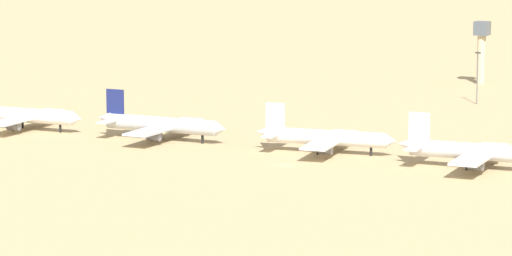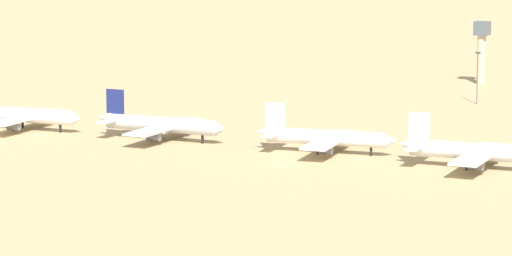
{
  "view_description": "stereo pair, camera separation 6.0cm",
  "coord_description": "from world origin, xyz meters",
  "px_view_note": "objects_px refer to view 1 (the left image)",
  "views": [
    {
      "loc": [
        150.38,
        -302.88,
        62.91
      ],
      "look_at": [
        -16.59,
        16.1,
        6.0
      ],
      "focal_mm": 96.15,
      "sensor_mm": 36.0,
      "label": 1
    },
    {
      "loc": [
        150.43,
        -302.85,
        62.91
      ],
      "look_at": [
        -16.59,
        16.1,
        6.0
      ],
      "focal_mm": 96.15,
      "sensor_mm": 36.0,
      "label": 2
    }
  ],
  "objects_px": {
    "light_pole_mid": "(477,74)",
    "parked_jet_navy_2": "(160,124)",
    "parked_jet_white_4": "(474,151)",
    "control_tower": "(482,46)",
    "parked_jet_yellow_1": "(21,115)",
    "parked_jet_white_3": "(325,138)"
  },
  "relations": [
    {
      "from": "parked_jet_yellow_1",
      "to": "control_tower",
      "type": "height_order",
      "value": "control_tower"
    },
    {
      "from": "parked_jet_yellow_1",
      "to": "parked_jet_white_3",
      "type": "bearing_deg",
      "value": -1.48
    },
    {
      "from": "parked_jet_navy_2",
      "to": "parked_jet_white_3",
      "type": "distance_m",
      "value": 49.45
    },
    {
      "from": "parked_jet_yellow_1",
      "to": "light_pole_mid",
      "type": "bearing_deg",
      "value": 43.78
    },
    {
      "from": "light_pole_mid",
      "to": "parked_jet_navy_2",
      "type": "bearing_deg",
      "value": -116.42
    },
    {
      "from": "control_tower",
      "to": "light_pole_mid",
      "type": "distance_m",
      "value": 54.68
    },
    {
      "from": "parked_jet_white_4",
      "to": "light_pole_mid",
      "type": "distance_m",
      "value": 117.23
    },
    {
      "from": "parked_jet_yellow_1",
      "to": "parked_jet_navy_2",
      "type": "relative_size",
      "value": 0.99
    },
    {
      "from": "parked_jet_white_4",
      "to": "control_tower",
      "type": "xyz_separation_m",
      "value": [
        -52.62,
        163.36,
        9.65
      ]
    },
    {
      "from": "parked_jet_white_4",
      "to": "light_pole_mid",
      "type": "xyz_separation_m",
      "value": [
        -36.65,
        111.22,
        5.55
      ]
    },
    {
      "from": "control_tower",
      "to": "parked_jet_yellow_1",
      "type": "bearing_deg",
      "value": -116.98
    },
    {
      "from": "parked_jet_navy_2",
      "to": "parked_jet_white_3",
      "type": "relative_size",
      "value": 1.06
    },
    {
      "from": "parked_jet_navy_2",
      "to": "control_tower",
      "type": "height_order",
      "value": "control_tower"
    },
    {
      "from": "light_pole_mid",
      "to": "parked_jet_yellow_1",
      "type": "bearing_deg",
      "value": -131.44
    },
    {
      "from": "parked_jet_navy_2",
      "to": "control_tower",
      "type": "bearing_deg",
      "value": 74.39
    },
    {
      "from": "parked_jet_white_4",
      "to": "parked_jet_navy_2",
      "type": "bearing_deg",
      "value": 175.49
    },
    {
      "from": "parked_jet_navy_2",
      "to": "light_pole_mid",
      "type": "distance_m",
      "value": 123.45
    },
    {
      "from": "parked_jet_yellow_1",
      "to": "parked_jet_navy_2",
      "type": "height_order",
      "value": "parked_jet_navy_2"
    },
    {
      "from": "parked_jet_yellow_1",
      "to": "control_tower",
      "type": "bearing_deg",
      "value": 58.24
    },
    {
      "from": "parked_jet_white_3",
      "to": "control_tower",
      "type": "bearing_deg",
      "value": 85.17
    },
    {
      "from": "parked_jet_white_3",
      "to": "parked_jet_white_4",
      "type": "distance_m",
      "value": 42.23
    },
    {
      "from": "parked_jet_yellow_1",
      "to": "parked_jet_navy_2",
      "type": "bearing_deg",
      "value": -0.69
    }
  ]
}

